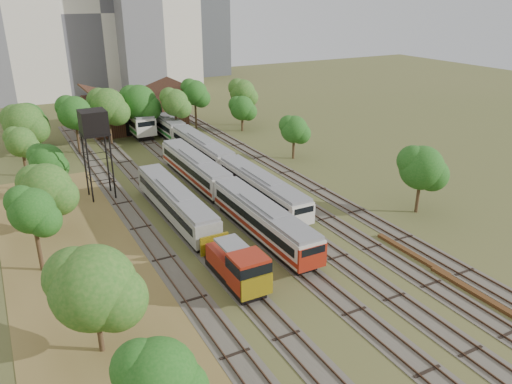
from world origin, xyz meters
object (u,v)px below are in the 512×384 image
railcar_green_set (202,149)px  shunter_locomotive (239,267)px  railcar_red_set (225,191)px  water_tower (94,125)px

railcar_green_set → shunter_locomotive: bearing=-107.6°
railcar_red_set → railcar_green_set: 16.68m
railcar_red_set → railcar_green_set: railcar_red_set is taller
railcar_red_set → railcar_green_set: size_ratio=0.66×
railcar_green_set → water_tower: size_ratio=5.06×
railcar_green_set → water_tower: bearing=-156.5°
railcar_green_set → shunter_locomotive: (-10.00, -31.62, -0.04)m
shunter_locomotive → water_tower: size_ratio=0.79×
railcar_green_set → water_tower: (-15.56, -6.76, 6.90)m
railcar_red_set → shunter_locomotive: size_ratio=4.27×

